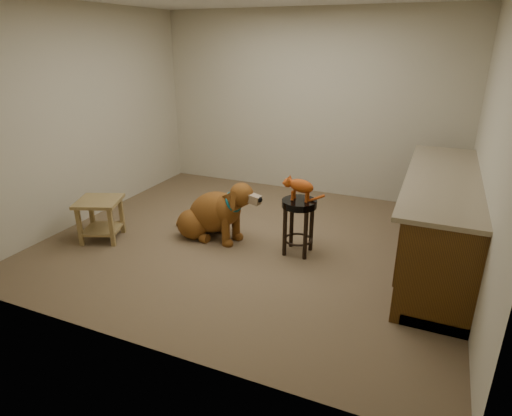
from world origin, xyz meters
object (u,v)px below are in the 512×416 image
at_px(padded_stool, 299,216).
at_px(tabby_kitten, 299,186).
at_px(wood_stool, 425,199).
at_px(golden_retriever, 214,214).
at_px(side_table, 100,213).

height_order(padded_stool, tabby_kitten, tabby_kitten).
bearing_deg(padded_stool, wood_stool, 45.78).
bearing_deg(padded_stool, golden_retriever, -179.25).
xyz_separation_m(padded_stool, side_table, (-2.20, -0.57, -0.11)).
relative_size(wood_stool, golden_retriever, 0.59).
distance_m(side_table, tabby_kitten, 2.30).
relative_size(padded_stool, golden_retriever, 0.49).
bearing_deg(golden_retriever, side_table, -145.19).
distance_m(padded_stool, wood_stool, 1.72).
relative_size(golden_retriever, tabby_kitten, 2.74).
xyz_separation_m(padded_stool, wood_stool, (1.20, 1.23, -0.05)).
bearing_deg(padded_stool, tabby_kitten, 174.85).
distance_m(padded_stool, side_table, 2.27).
height_order(padded_stool, side_table, padded_stool).
bearing_deg(wood_stool, tabby_kitten, -134.49).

